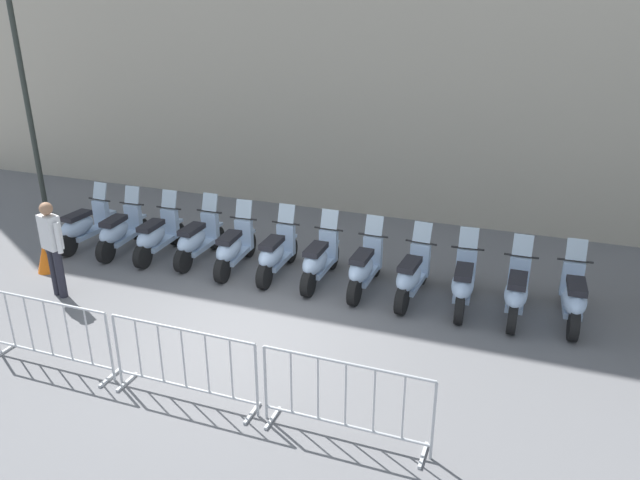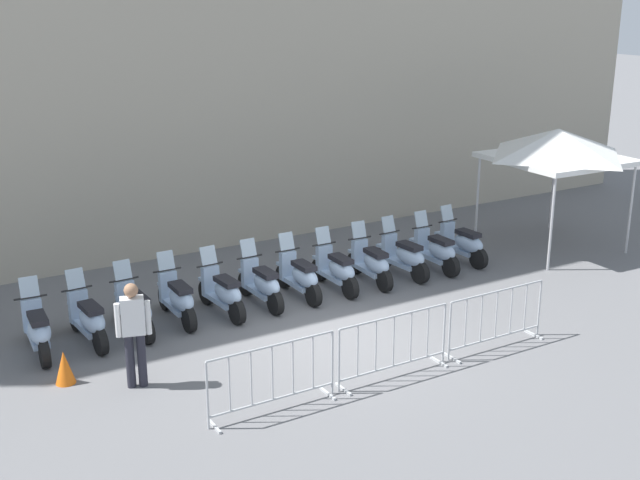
% 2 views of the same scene
% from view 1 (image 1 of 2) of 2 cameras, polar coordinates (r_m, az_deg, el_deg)
% --- Properties ---
extents(ground_plane, '(120.00, 120.00, 0.00)m').
position_cam_1_polar(ground_plane, '(9.87, -6.55, -8.39)').
color(ground_plane, slate).
extents(motorcycle_0, '(0.56, 1.72, 1.24)m').
position_cam_1_polar(motorcycle_0, '(13.64, -21.01, 1.20)').
color(motorcycle_0, black).
rests_on(motorcycle_0, ground).
extents(motorcycle_1, '(0.57, 1.73, 1.24)m').
position_cam_1_polar(motorcycle_1, '(13.11, -18.08, 0.77)').
color(motorcycle_1, black).
rests_on(motorcycle_1, ground).
extents(motorcycle_2, '(0.56, 1.73, 1.24)m').
position_cam_1_polar(motorcycle_2, '(12.64, -14.90, 0.35)').
color(motorcycle_2, black).
rests_on(motorcycle_2, ground).
extents(motorcycle_3, '(0.56, 1.72, 1.24)m').
position_cam_1_polar(motorcycle_3, '(12.27, -11.33, 0.00)').
color(motorcycle_3, black).
rests_on(motorcycle_3, ground).
extents(motorcycle_4, '(0.57, 1.73, 1.24)m').
position_cam_1_polar(motorcycle_4, '(11.76, -8.03, -0.77)').
color(motorcycle_4, black).
rests_on(motorcycle_4, ground).
extents(motorcycle_5, '(0.56, 1.72, 1.24)m').
position_cam_1_polar(motorcycle_5, '(11.44, -4.12, -1.28)').
color(motorcycle_5, black).
rests_on(motorcycle_5, ground).
extents(motorcycle_6, '(0.56, 1.72, 1.24)m').
position_cam_1_polar(motorcycle_6, '(11.13, -0.09, -1.91)').
color(motorcycle_6, black).
rests_on(motorcycle_6, ground).
extents(motorcycle_7, '(0.56, 1.72, 1.24)m').
position_cam_1_polar(motorcycle_7, '(10.87, 4.12, -2.60)').
color(motorcycle_7, black).
rests_on(motorcycle_7, ground).
extents(motorcycle_8, '(0.56, 1.72, 1.24)m').
position_cam_1_polar(motorcycle_8, '(10.66, 8.51, -3.31)').
color(motorcycle_8, black).
rests_on(motorcycle_8, ground).
extents(motorcycle_9, '(0.57, 1.73, 1.24)m').
position_cam_1_polar(motorcycle_9, '(10.56, 13.16, -3.92)').
color(motorcycle_9, black).
rests_on(motorcycle_9, ground).
extents(motorcycle_10, '(0.56, 1.72, 1.24)m').
position_cam_1_polar(motorcycle_10, '(10.50, 17.77, -4.62)').
color(motorcycle_10, black).
rests_on(motorcycle_10, ground).
extents(motorcycle_11, '(0.56, 1.73, 1.24)m').
position_cam_1_polar(motorcycle_11, '(10.62, 22.46, -4.97)').
color(motorcycle_11, black).
rests_on(motorcycle_11, ground).
extents(barrier_segment_0, '(2.11, 0.50, 1.07)m').
position_cam_1_polar(barrier_segment_0, '(9.51, -23.85, -7.98)').
color(barrier_segment_0, '#B2B5B7').
rests_on(barrier_segment_0, ground).
extents(barrier_segment_1, '(2.11, 0.50, 1.07)m').
position_cam_1_polar(barrier_segment_1, '(8.26, -12.51, -11.23)').
color(barrier_segment_1, '#B2B5B7').
rests_on(barrier_segment_1, ground).
extents(barrier_segment_2, '(2.11, 0.50, 1.07)m').
position_cam_1_polar(barrier_segment_2, '(7.46, 2.38, -14.74)').
color(barrier_segment_2, '#B2B5B7').
rests_on(barrier_segment_2, ground).
extents(street_lamp, '(0.36, 0.36, 5.77)m').
position_cam_1_polar(street_lamp, '(15.45, -26.06, 14.42)').
color(street_lamp, '#2D332D').
rests_on(street_lamp, ground).
extents(officer_near_row_end, '(0.53, 0.30, 1.73)m').
position_cam_1_polar(officer_near_row_end, '(11.43, -23.61, -0.34)').
color(officer_near_row_end, '#23232D').
rests_on(officer_near_row_end, ground).
extents(traffic_cone, '(0.32, 0.32, 0.55)m').
position_cam_1_polar(traffic_cone, '(12.77, -24.20, -1.58)').
color(traffic_cone, orange).
rests_on(traffic_cone, ground).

